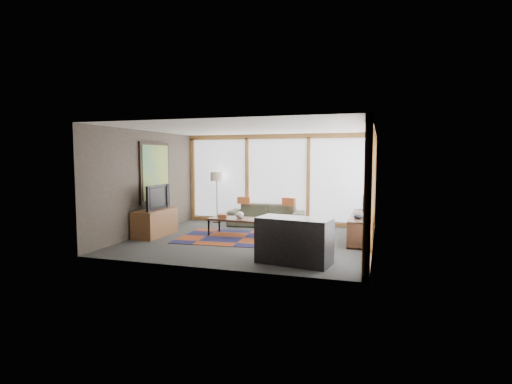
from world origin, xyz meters
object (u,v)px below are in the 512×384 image
(tv_console, at_px, (155,222))
(bar_counter, at_px, (294,241))
(bookshelf, at_px, (360,227))
(television, at_px, (154,197))
(coffee_table, at_px, (236,227))
(floor_lamp, at_px, (217,197))
(sofa, at_px, (266,215))

(tv_console, distance_m, bar_counter, 4.11)
(bookshelf, xyz_separation_m, tv_console, (-4.86, -1.07, 0.04))
(television, height_order, bar_counter, television)
(coffee_table, height_order, television, television)
(floor_lamp, distance_m, bookshelf, 4.40)
(bar_counter, bearing_deg, tv_console, 167.64)
(sofa, distance_m, floor_lamp, 1.64)
(floor_lamp, relative_size, tv_console, 1.15)
(floor_lamp, xyz_separation_m, bookshelf, (4.19, -1.27, -0.46))
(television, bearing_deg, tv_console, 19.82)
(tv_console, distance_m, television, 0.63)
(sofa, distance_m, bar_counter, 4.00)
(television, distance_m, bar_counter, 4.12)
(floor_lamp, height_order, bookshelf, floor_lamp)
(coffee_table, relative_size, tv_console, 1.00)
(floor_lamp, bearing_deg, bookshelf, -16.86)
(sofa, relative_size, tv_console, 1.59)
(sofa, relative_size, bookshelf, 0.90)
(tv_console, bearing_deg, coffee_table, 17.30)
(tv_console, xyz_separation_m, bar_counter, (3.82, -1.51, 0.09))
(sofa, xyz_separation_m, floor_lamp, (-1.57, 0.18, 0.45))
(coffee_table, height_order, tv_console, tv_console)
(sofa, xyz_separation_m, television, (-2.21, -2.19, 0.66))
(coffee_table, distance_m, tv_console, 2.01)
(sofa, bearing_deg, bookshelf, -26.09)
(sofa, height_order, television, television)
(sofa, relative_size, floor_lamp, 1.38)
(coffee_table, distance_m, bar_counter, 2.85)
(coffee_table, bearing_deg, sofa, 78.56)
(sofa, xyz_separation_m, bookshelf, (2.63, -1.09, -0.01))
(tv_console, height_order, television, television)
(sofa, bearing_deg, bar_counter, -70.11)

